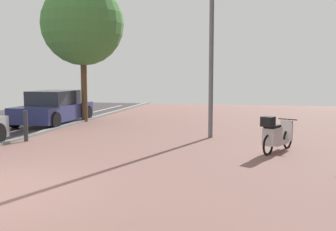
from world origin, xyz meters
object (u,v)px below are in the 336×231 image
Objects in this scene: street_tree at (83,24)px; bollard_far at (26,126)px; parked_car_far at (54,108)px; scooter_mid at (275,135)px; lamp_post at (212,32)px.

street_tree reaches higher than bollard_far.
parked_car_far is at bearing 107.35° from bollard_far.
parked_car_far is at bearing 153.56° from scooter_mid.
scooter_mid is 1.70× the size of bollard_far.
street_tree is at bearing 93.47° from bollard_far.
scooter_mid is 9.60m from street_tree.
lamp_post is 6.24m from bollard_far.
scooter_mid is 0.26× the size of lamp_post.
scooter_mid is 3.89m from lamp_post.
scooter_mid is 0.27× the size of street_tree.
parked_car_far is 4.29× the size of bollard_far.
scooter_mid reaches higher than bollard_far.
street_tree is (0.95, 0.83, 3.38)m from parked_car_far.
parked_car_far is 0.67× the size of lamp_post.
lamp_post reaches higher than parked_car_far.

